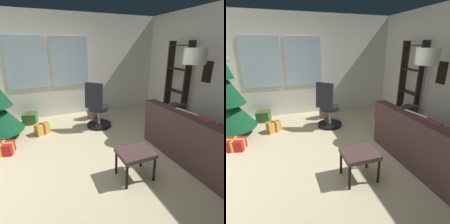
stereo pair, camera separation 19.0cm
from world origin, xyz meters
The scene contains 12 objects.
ground_plane centered at (0.00, 0.00, -0.05)m, with size 5.07×5.15×0.10m, color beige.
wall_back_with_windows centered at (-0.02, 2.62, 1.28)m, with size 5.07×0.12×2.55m.
couch centered at (1.76, -0.51, 0.30)m, with size 1.69×1.95×0.83m.
footstool centered at (0.39, -0.39, 0.36)m, with size 0.48×0.40×0.42m.
holiday_tree centered at (-1.59, 1.70, 0.78)m, with size 1.01×1.01×2.31m.
gift_box_red centered at (-1.43, 1.00, 0.10)m, with size 0.39×0.31×0.21m.
gift_box_green centered at (-0.99, 2.28, 0.13)m, with size 0.35×0.36×0.27m.
gift_box_gold centered at (-0.75, 1.56, 0.11)m, with size 0.33×0.30×0.24m.
office_chair centered at (0.45, 1.45, 0.40)m, with size 0.60×0.59×1.05m.
bookshelf centered at (2.32, 1.08, 0.84)m, with size 0.18×0.64×1.89m.
floor_lamp centered at (1.94, 0.30, 1.51)m, with size 0.40×0.40×1.75m.
potted_plant centered at (0.53, 2.03, 0.22)m, with size 0.43×0.40×0.58m.
Camera 2 is at (-0.56, -2.36, 1.79)m, focal length 29.54 mm.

